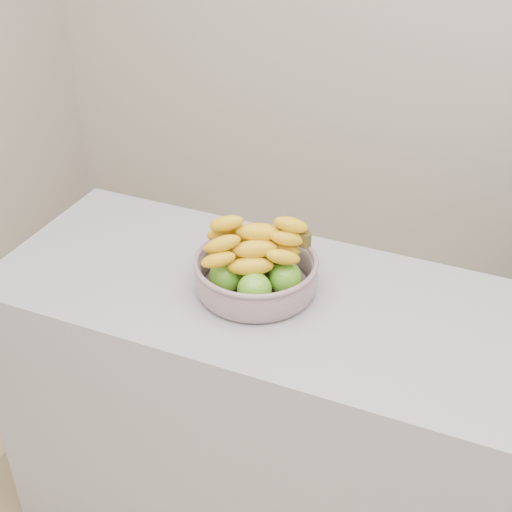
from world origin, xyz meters
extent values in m
cube|color=#93949A|center=(0.00, 0.44, 0.45)|extent=(2.00, 0.60, 0.90)
cylinder|color=#95A5B3|center=(-0.32, 0.44, 0.91)|extent=(0.27, 0.27, 0.01)
torus|color=#95A5B3|center=(-0.32, 0.44, 0.98)|extent=(0.31, 0.31, 0.01)
sphere|color=#468F18|center=(-0.29, 0.37, 0.95)|extent=(0.08, 0.08, 0.08)
sphere|color=#468F18|center=(-0.24, 0.45, 0.95)|extent=(0.08, 0.08, 0.08)
sphere|color=#468F18|center=(-0.29, 0.52, 0.95)|extent=(0.08, 0.08, 0.08)
sphere|color=#468F18|center=(-0.38, 0.49, 0.95)|extent=(0.08, 0.08, 0.08)
sphere|color=#468F18|center=(-0.38, 0.39, 0.95)|extent=(0.08, 0.08, 0.08)
ellipsoid|color=yellow|center=(-0.31, 0.39, 1.00)|extent=(0.19, 0.13, 0.05)
ellipsoid|color=yellow|center=(-0.33, 0.44, 1.00)|extent=(0.20, 0.11, 0.05)
ellipsoid|color=yellow|center=(-0.34, 0.49, 1.00)|extent=(0.20, 0.09, 0.05)
ellipsoid|color=yellow|center=(-0.31, 0.42, 1.04)|extent=(0.19, 0.14, 0.05)
ellipsoid|color=yellow|center=(-0.32, 0.47, 1.04)|extent=(0.20, 0.08, 0.05)
ellipsoid|color=yellow|center=(-0.31, 0.44, 1.07)|extent=(0.20, 0.11, 0.05)
cylinder|color=#423615|center=(-0.20, 0.48, 1.05)|extent=(0.03, 0.03, 0.04)
camera|label=1|loc=(0.26, -0.90, 1.96)|focal=50.00mm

